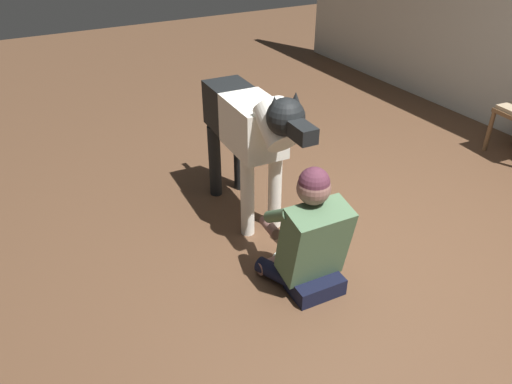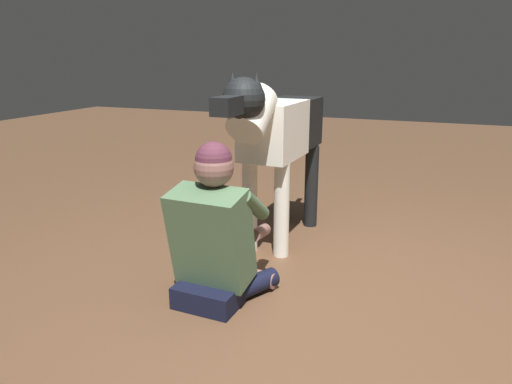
{
  "view_description": "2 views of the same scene",
  "coord_description": "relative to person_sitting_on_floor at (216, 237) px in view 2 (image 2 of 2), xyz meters",
  "views": [
    {
      "loc": [
        2.0,
        -2.09,
        2.25
      ],
      "look_at": [
        -0.32,
        -0.8,
        0.6
      ],
      "focal_mm": 33.89,
      "sensor_mm": 36.0,
      "label": 1
    },
    {
      "loc": [
        2.15,
        0.48,
        1.31
      ],
      "look_at": [
        -0.27,
        -0.47,
        0.55
      ],
      "focal_mm": 33.2,
      "sensor_mm": 36.0,
      "label": 2
    }
  ],
  "objects": [
    {
      "name": "ground_plane",
      "position": [
        -0.01,
        0.59,
        -0.36
      ],
      "size": [
        15.94,
        15.94,
        0.0
      ],
      "primitive_type": "plane",
      "color": "brown"
    },
    {
      "name": "person_sitting_on_floor",
      "position": [
        0.0,
        0.0,
        0.0
      ],
      "size": [
        0.68,
        0.58,
        0.88
      ],
      "color": "black",
      "rests_on": "ground"
    },
    {
      "name": "large_dog",
      "position": [
        -0.88,
        0.04,
        0.42
      ],
      "size": [
        1.55,
        0.37,
        1.21
      ],
      "color": "white",
      "rests_on": "ground"
    },
    {
      "name": "hot_dog_on_plate",
      "position": [
        -0.26,
        0.01,
        -0.34
      ],
      "size": [
        0.23,
        0.23,
        0.06
      ],
      "color": "white",
      "rests_on": "ground"
    }
  ]
}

